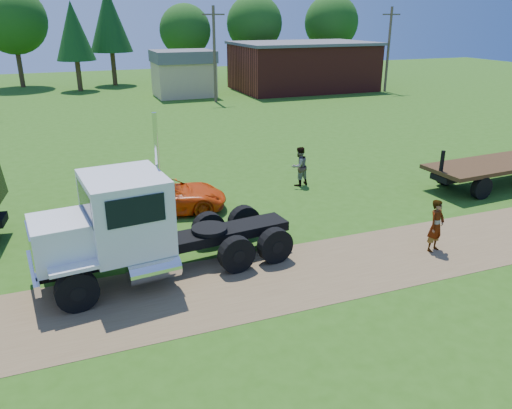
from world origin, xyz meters
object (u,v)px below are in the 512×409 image
object	(u,v)px
orange_pickup	(168,196)
spectator_a	(436,226)
flatbed_trailer	(504,166)
white_semi_tractor	(131,227)

from	to	relation	value
orange_pickup	spectator_a	bearing A→B (deg)	-121.08
flatbed_trailer	spectator_a	distance (m)	9.84
white_semi_tractor	flatbed_trailer	size ratio (longest dim) A/B	1.00
white_semi_tractor	orange_pickup	size ratio (longest dim) A/B	1.74
white_semi_tractor	flatbed_trailer	bearing A→B (deg)	2.70
white_semi_tractor	spectator_a	xyz separation A→B (m)	(10.61, -1.95, -0.81)
flatbed_trailer	white_semi_tractor	bearing A→B (deg)	-174.15
orange_pickup	flatbed_trailer	world-z (taller)	flatbed_trailer
orange_pickup	flatbed_trailer	bearing A→B (deg)	-87.56
spectator_a	white_semi_tractor	bearing A→B (deg)	150.74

